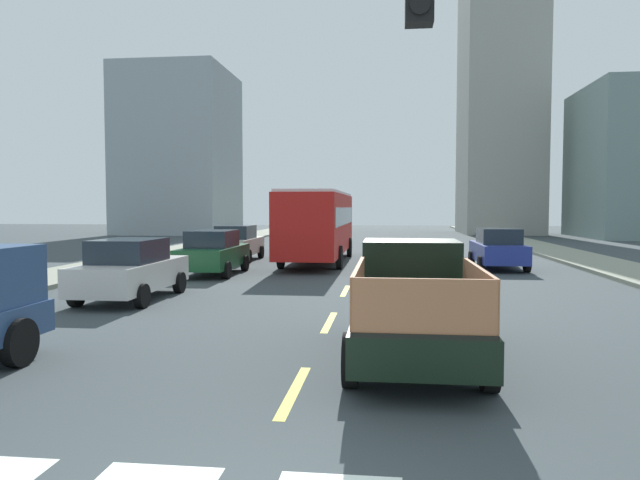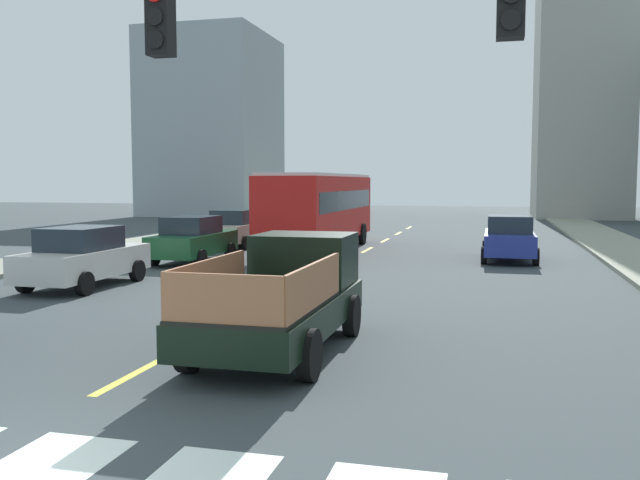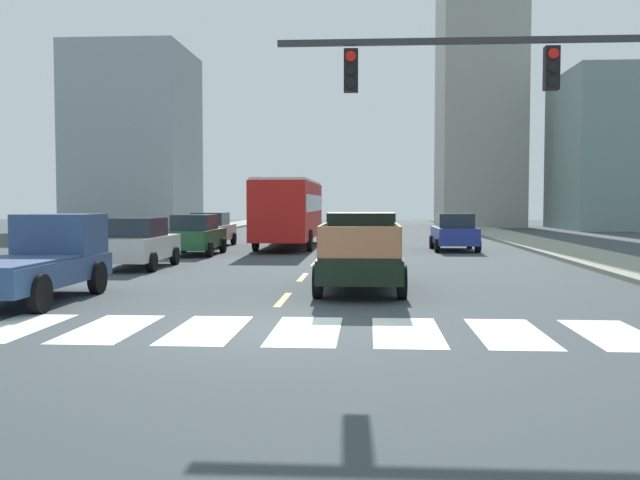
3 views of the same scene
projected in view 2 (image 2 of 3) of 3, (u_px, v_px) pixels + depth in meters
The scene contains 17 objects.
sidewalk_left at pixel (69, 256), 26.84m from camera, with size 3.08×110.00×0.15m, color gray.
lane_dash_0 at pixel (135, 373), 10.66m from camera, with size 0.16×2.40×0.01m, color #DAD247.
lane_dash_1 at pixel (247, 314), 15.48m from camera, with size 0.16×2.40×0.01m, color #DAD247.
lane_dash_2 at pixel (306, 282), 20.31m from camera, with size 0.16×2.40×0.01m, color #DAD247.
lane_dash_3 at pixel (343, 263), 25.13m from camera, with size 0.16×2.40×0.01m, color #DAD247.
lane_dash_4 at pixel (367, 250), 29.96m from camera, with size 0.16×2.40×0.01m, color #DAD247.
lane_dash_5 at pixel (385, 240), 34.79m from camera, with size 0.16×2.40×0.01m, color #DAD247.
lane_dash_6 at pixel (398, 233), 39.61m from camera, with size 0.16×2.40×0.01m, color #DAD247.
lane_dash_7 at pixel (409, 228), 44.44m from camera, with size 0.16×2.40×0.01m, color #DAD247.
pickup_stakebed at pixel (286, 295), 12.33m from camera, with size 2.18×5.20×1.96m.
city_bus at pixel (320, 206), 29.56m from camera, with size 2.72×10.80×3.32m.
sedan_mid at pixel (83, 257), 19.35m from camera, with size 2.02×4.40×1.72m.
sedan_far at pixel (236, 228), 31.15m from camera, with size 2.02×4.40×1.72m.
sedan_near_left at pixel (193, 239), 25.25m from camera, with size 2.02×4.40×1.72m.
sedan_near_right at pixel (509, 238), 25.82m from camera, with size 2.02×4.40×1.72m.
traffic_signal_gantry at pixel (636, 53), 6.65m from camera, with size 9.82×0.27×6.00m.
block_mid_left at pixel (213, 126), 61.51m from camera, with size 10.04×11.09×16.03m, color #919DA2.
Camera 2 is at (5.39, -5.40, 2.98)m, focal length 38.36 mm.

